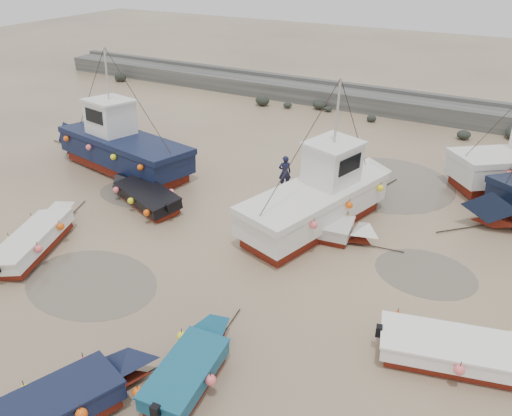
# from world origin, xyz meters

# --- Properties ---
(ground) EXTENTS (120.00, 120.00, 0.00)m
(ground) POSITION_xyz_m (0.00, 0.00, 0.00)
(ground) COLOR tan
(ground) RESTS_ON ground
(seawall) EXTENTS (60.00, 4.92, 1.50)m
(seawall) POSITION_xyz_m (0.05, 21.99, 0.63)
(seawall) COLOR #5F5F5B
(seawall) RESTS_ON ground
(puddle_a) EXTENTS (5.12, 5.12, 0.01)m
(puddle_a) POSITION_xyz_m (-4.33, -2.89, 0.00)
(puddle_a) COLOR #61594C
(puddle_a) RESTS_ON ground
(puddle_b) EXTENTS (3.72, 3.72, 0.01)m
(puddle_b) POSITION_xyz_m (6.11, 3.50, 0.00)
(puddle_b) COLOR #61594C
(puddle_b) RESTS_ON ground
(puddle_c) EXTENTS (3.95, 3.95, 0.01)m
(puddle_c) POSITION_xyz_m (-7.66, 3.40, 0.00)
(puddle_c) COLOR #61594C
(puddle_c) RESTS_ON ground
(puddle_d) EXTENTS (6.76, 6.76, 0.01)m
(puddle_d) POSITION_xyz_m (2.67, 10.49, 0.00)
(puddle_d) COLOR #61594C
(puddle_d) RESTS_ON ground
(dinghy_0) EXTENTS (3.14, 6.40, 1.43)m
(dinghy_0) POSITION_xyz_m (-7.84, -2.14, 0.54)
(dinghy_0) COLOR maroon
(dinghy_0) RESTS_ON ground
(dinghy_1) EXTENTS (3.56, 6.23, 1.43)m
(dinghy_1) POSITION_xyz_m (-0.76, -7.66, 0.54)
(dinghy_1) COLOR maroon
(dinghy_1) RESTS_ON ground
(dinghy_2) EXTENTS (1.93, 5.09, 1.43)m
(dinghy_2) POSITION_xyz_m (1.46, -4.80, 0.57)
(dinghy_2) COLOR maroon
(dinghy_2) RESTS_ON ground
(dinghy_3) EXTENTS (6.56, 2.77, 1.43)m
(dinghy_3) POSITION_xyz_m (8.14, -0.60, 0.54)
(dinghy_3) COLOR maroon
(dinghy_3) RESTS_ON ground
(dinghy_4) EXTENTS (5.83, 3.07, 1.43)m
(dinghy_4) POSITION_xyz_m (-6.63, 2.92, 0.55)
(dinghy_4) COLOR maroon
(dinghy_4) RESTS_ON ground
(dinghy_5) EXTENTS (5.31, 2.05, 1.43)m
(dinghy_5) POSITION_xyz_m (1.81, 4.05, 0.56)
(dinghy_5) COLOR maroon
(dinghy_5) RESTS_ON ground
(cabin_boat_0) EXTENTS (11.10, 4.41, 6.22)m
(cabin_boat_0) POSITION_xyz_m (-10.57, 5.44, 1.31)
(cabin_boat_0) COLOR maroon
(cabin_boat_0) RESTS_ON ground
(cabin_boat_1) EXTENTS (4.79, 10.32, 6.22)m
(cabin_boat_1) POSITION_xyz_m (1.30, 5.18, 1.33)
(cabin_boat_1) COLOR maroon
(cabin_boat_1) RESTS_ON ground
(person) EXTENTS (0.75, 0.70, 1.72)m
(person) POSITION_xyz_m (-1.61, 7.47, 0.00)
(person) COLOR #151833
(person) RESTS_ON ground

